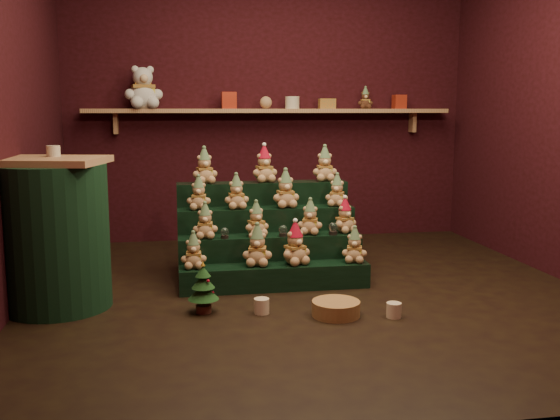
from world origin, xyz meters
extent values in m
plane|color=black|center=(0.00, 0.00, 0.00)|extent=(4.00, 4.00, 0.00)
cube|color=black|center=(0.00, 2.05, 1.40)|extent=(4.00, 0.10, 2.80)
cube|color=black|center=(0.00, -2.05, 1.40)|extent=(4.00, 0.10, 2.80)
cube|color=tan|center=(0.00, 1.87, 1.30)|extent=(3.60, 0.26, 0.04)
cube|color=tan|center=(-1.50, 1.94, 1.18)|extent=(0.04, 0.12, 0.20)
cube|color=tan|center=(1.50, 1.94, 1.18)|extent=(0.04, 0.12, 0.20)
cube|color=black|center=(-0.24, 0.13, 0.09)|extent=(1.40, 0.22, 0.18)
cube|color=black|center=(-0.24, 0.35, 0.18)|extent=(1.40, 0.22, 0.36)
cube|color=black|center=(-0.24, 0.57, 0.27)|extent=(1.40, 0.22, 0.54)
cube|color=black|center=(-0.24, 0.79, 0.36)|extent=(1.40, 0.22, 0.72)
cylinder|color=black|center=(-0.59, 0.29, 0.37)|extent=(0.06, 0.06, 0.02)
sphere|color=silver|center=(-0.59, 0.29, 0.41)|extent=(0.06, 0.06, 0.06)
cylinder|color=black|center=(-0.15, 0.29, 0.37)|extent=(0.06, 0.06, 0.02)
sphere|color=silver|center=(-0.15, 0.29, 0.42)|extent=(0.07, 0.07, 0.07)
cylinder|color=black|center=(0.24, 0.29, 0.37)|extent=(0.07, 0.07, 0.03)
sphere|color=silver|center=(0.24, 0.29, 0.42)|extent=(0.07, 0.07, 0.07)
cube|color=tan|center=(-1.74, -0.06, 0.98)|extent=(0.76, 0.68, 0.04)
cylinder|color=black|center=(-1.74, -0.06, 0.48)|extent=(0.70, 0.70, 0.96)
cylinder|color=beige|center=(-1.74, 0.04, 1.04)|extent=(0.09, 0.09, 0.07)
cylinder|color=#4A251A|center=(-0.79, -0.34, 0.03)|extent=(0.10, 0.10, 0.05)
cone|color=#153A16|center=(-0.79, -0.34, 0.14)|extent=(0.20, 0.20, 0.10)
cone|color=#153A16|center=(-0.79, -0.34, 0.21)|extent=(0.15, 0.15, 0.09)
cone|color=#153A16|center=(-0.79, -0.34, 0.28)|extent=(0.10, 0.10, 0.07)
cone|color=gold|center=(-0.79, -0.34, 0.33)|extent=(0.03, 0.03, 0.03)
cylinder|color=beige|center=(-0.41, -0.42, 0.05)|extent=(0.10, 0.10, 0.10)
cylinder|color=beige|center=(0.41, -0.64, 0.05)|extent=(0.10, 0.10, 0.10)
cylinder|color=#AA7444|center=(0.05, -0.54, 0.05)|extent=(0.37, 0.37, 0.10)
cube|color=#AC2F1A|center=(-0.42, 1.85, 1.40)|extent=(0.14, 0.14, 0.16)
cylinder|color=beige|center=(0.21, 1.85, 1.38)|extent=(0.14, 0.14, 0.12)
cube|color=#AC2F1A|center=(1.31, 1.85, 1.39)|extent=(0.12, 0.12, 0.14)
sphere|color=tan|center=(-0.05, 1.85, 1.38)|extent=(0.12, 0.12, 0.12)
cube|color=#CB5F1C|center=(0.56, 1.85, 1.37)|extent=(0.16, 0.10, 0.10)
camera|label=1|loc=(-0.94, -4.28, 1.31)|focal=40.00mm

